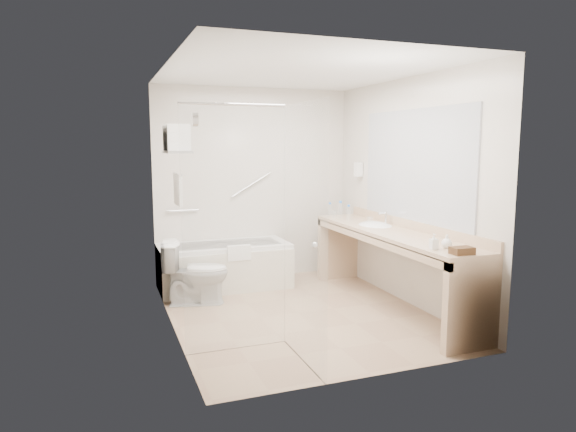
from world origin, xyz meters
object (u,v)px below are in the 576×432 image
object	(u,v)px
water_bottle_left	(340,210)
bathtub	(224,266)
vanity_counter	(391,250)
toilet	(196,273)
amenity_basket	(462,251)

from	to	relation	value
water_bottle_left	bathtub	bearing A→B (deg)	167.98
bathtub	water_bottle_left	xyz separation A→B (m)	(1.44, -0.31, 0.67)
bathtub	vanity_counter	distance (m)	2.09
toilet	water_bottle_left	bearing A→B (deg)	-69.97
vanity_counter	water_bottle_left	distance (m)	1.13
vanity_counter	amenity_basket	distance (m)	1.28
toilet	bathtub	bearing A→B (deg)	-26.84
amenity_basket	water_bottle_left	world-z (taller)	water_bottle_left
toilet	water_bottle_left	size ratio (longest dim) A/B	3.36
vanity_counter	amenity_basket	world-z (taller)	vanity_counter
bathtub	vanity_counter	world-z (taller)	vanity_counter
bathtub	water_bottle_left	bearing A→B (deg)	-12.02
amenity_basket	water_bottle_left	bearing A→B (deg)	90.12
toilet	vanity_counter	bearing A→B (deg)	-100.26
amenity_basket	bathtub	bearing A→B (deg)	118.74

